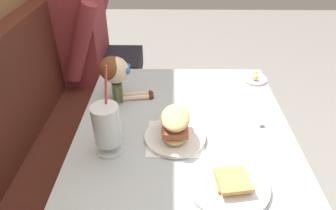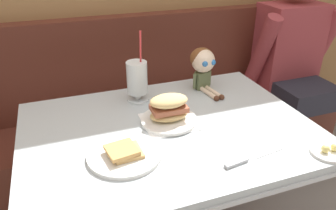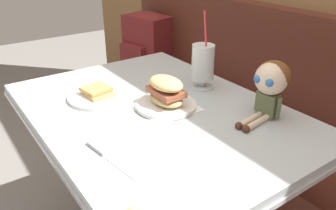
# 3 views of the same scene
# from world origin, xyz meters

# --- Properties ---
(booth_bench) EXTENTS (2.60, 0.48, 1.00)m
(booth_bench) POSITION_xyz_m (0.00, 0.81, 0.33)
(booth_bench) COLOR #512319
(booth_bench) RESTS_ON ground
(diner_table) EXTENTS (1.11, 0.81, 0.74)m
(diner_table) POSITION_xyz_m (0.00, 0.18, 0.54)
(diner_table) COLOR #B2BCC1
(diner_table) RESTS_ON ground
(toast_plate) EXTENTS (0.25, 0.25, 0.04)m
(toast_plate) POSITION_xyz_m (-0.20, 0.06, 0.75)
(toast_plate) COLOR white
(toast_plate) RESTS_ON diner_table
(milkshake_glass) EXTENTS (0.10, 0.10, 0.32)m
(milkshake_glass) POSITION_xyz_m (-0.05, 0.44, 0.84)
(milkshake_glass) COLOR silver
(milkshake_glass) RESTS_ON diner_table
(sandwich_plate) EXTENTS (0.22, 0.22, 0.12)m
(sandwich_plate) POSITION_xyz_m (0.01, 0.21, 0.79)
(sandwich_plate) COLOR white
(sandwich_plate) RESTS_ON diner_table
(butter_saucer) EXTENTS (0.12, 0.12, 0.04)m
(butter_saucer) POSITION_xyz_m (0.45, -0.16, 0.75)
(butter_saucer) COLOR white
(butter_saucer) RESTS_ON diner_table
(butter_knife) EXTENTS (0.24, 0.05, 0.01)m
(butter_knife) POSITION_xyz_m (0.16, -0.10, 0.74)
(butter_knife) COLOR silver
(butter_knife) RESTS_ON diner_table
(seated_doll) EXTENTS (0.13, 0.23, 0.20)m
(seated_doll) POSITION_xyz_m (0.27, 0.46, 0.87)
(seated_doll) COLOR #5B6642
(seated_doll) RESTS_ON diner_table
(diner_patron) EXTENTS (0.55, 0.48, 0.81)m
(diner_patron) POSITION_xyz_m (1.03, 0.76, 0.74)
(diner_patron) COLOR maroon
(diner_patron) RESTS_ON booth_bench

